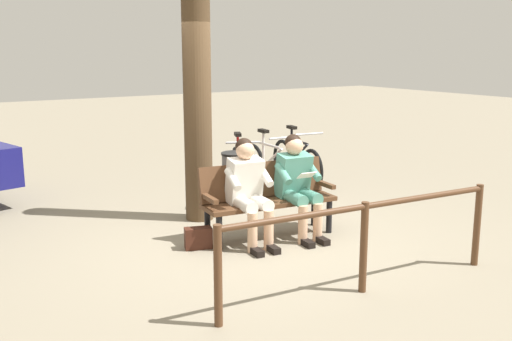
# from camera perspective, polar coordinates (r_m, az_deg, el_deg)

# --- Properties ---
(ground_plane) EXTENTS (40.00, 40.00, 0.00)m
(ground_plane) POSITION_cam_1_polar(r_m,az_deg,el_deg) (6.98, -0.22, -6.59)
(ground_plane) COLOR gray
(bench) EXTENTS (1.64, 0.64, 0.87)m
(bench) POSITION_cam_1_polar(r_m,az_deg,el_deg) (6.98, 1.03, -2.26)
(bench) COLOR #51331E
(bench) RESTS_ON ground
(person_reading) EXTENTS (0.52, 0.79, 1.20)m
(person_reading) POSITION_cam_1_polar(r_m,az_deg,el_deg) (6.95, 4.02, -0.99)
(person_reading) COLOR #4C8C7A
(person_reading) RESTS_ON ground
(person_companion) EXTENTS (0.52, 0.79, 1.20)m
(person_companion) POSITION_cam_1_polar(r_m,az_deg,el_deg) (6.66, -0.72, -1.55)
(person_companion) COLOR white
(person_companion) RESTS_ON ground
(handbag) EXTENTS (0.33, 0.23, 0.24)m
(handbag) POSITION_cam_1_polar(r_m,az_deg,el_deg) (6.65, -5.57, -6.49)
(handbag) COLOR #3F1E14
(handbag) RESTS_ON ground
(tree_trunk) EXTENTS (0.35, 0.35, 3.51)m
(tree_trunk) POSITION_cam_1_polar(r_m,az_deg,el_deg) (7.51, -5.69, 8.32)
(tree_trunk) COLOR #4C3823
(tree_trunk) RESTS_ON ground
(litter_bin) EXTENTS (0.40, 0.40, 0.80)m
(litter_bin) POSITION_cam_1_polar(r_m,az_deg,el_deg) (8.11, -1.95, -1.03)
(litter_bin) COLOR slate
(litter_bin) RESTS_ON ground
(bicycle_silver) EXTENTS (0.48, 1.67, 0.94)m
(bicycle_silver) POSITION_cam_1_polar(r_m,az_deg,el_deg) (9.66, 3.91, 0.80)
(bicycle_silver) COLOR black
(bicycle_silver) RESTS_ON ground
(bicycle_orange) EXTENTS (0.48, 1.68, 0.94)m
(bicycle_orange) POSITION_cam_1_polar(r_m,az_deg,el_deg) (9.23, 1.27, 0.31)
(bicycle_orange) COLOR black
(bicycle_orange) RESTS_ON ground
(bicycle_purple) EXTENTS (0.77, 1.56, 0.94)m
(bicycle_purple) POSITION_cam_1_polar(r_m,az_deg,el_deg) (8.86, -1.61, -0.19)
(bicycle_purple) COLOR black
(bicycle_purple) RESTS_ON ground
(railing_fence) EXTENTS (2.96, 0.30, 0.85)m
(railing_fence) POSITION_cam_1_polar(r_m,az_deg,el_deg) (5.44, 10.38, -5.68)
(railing_fence) COLOR #51331E
(railing_fence) RESTS_ON ground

